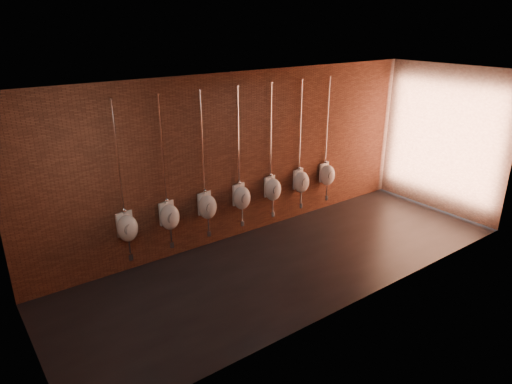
# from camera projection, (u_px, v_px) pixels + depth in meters

# --- Properties ---
(ground) EXTENTS (8.50, 8.50, 0.00)m
(ground) POSITION_uv_depth(u_px,v_px,m) (293.00, 262.00, 8.15)
(ground) COLOR black
(ground) RESTS_ON ground
(room_shell) EXTENTS (8.54, 3.04, 3.22)m
(room_shell) POSITION_uv_depth(u_px,v_px,m) (296.00, 154.00, 7.43)
(room_shell) COLOR black
(room_shell) RESTS_ON ground
(urinal_0) EXTENTS (0.41, 0.37, 2.71)m
(urinal_0) POSITION_uv_depth(u_px,v_px,m) (127.00, 227.00, 7.53)
(urinal_0) COLOR white
(urinal_0) RESTS_ON ground
(urinal_1) EXTENTS (0.41, 0.37, 2.71)m
(urinal_1) POSITION_uv_depth(u_px,v_px,m) (169.00, 216.00, 7.95)
(urinal_1) COLOR white
(urinal_1) RESTS_ON ground
(urinal_2) EXTENTS (0.41, 0.37, 2.71)m
(urinal_2) POSITION_uv_depth(u_px,v_px,m) (207.00, 206.00, 8.38)
(urinal_2) COLOR white
(urinal_2) RESTS_ON ground
(urinal_3) EXTENTS (0.41, 0.37, 2.71)m
(urinal_3) POSITION_uv_depth(u_px,v_px,m) (242.00, 197.00, 8.80)
(urinal_3) COLOR white
(urinal_3) RESTS_ON ground
(urinal_4) EXTENTS (0.41, 0.37, 2.71)m
(urinal_4) POSITION_uv_depth(u_px,v_px,m) (273.00, 189.00, 9.22)
(urinal_4) COLOR white
(urinal_4) RESTS_ON ground
(urinal_5) EXTENTS (0.41, 0.37, 2.71)m
(urinal_5) POSITION_uv_depth(u_px,v_px,m) (301.00, 181.00, 9.65)
(urinal_5) COLOR white
(urinal_5) RESTS_ON ground
(urinal_6) EXTENTS (0.41, 0.37, 2.71)m
(urinal_6) POSITION_uv_depth(u_px,v_px,m) (327.00, 174.00, 10.07)
(urinal_6) COLOR white
(urinal_6) RESTS_ON ground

